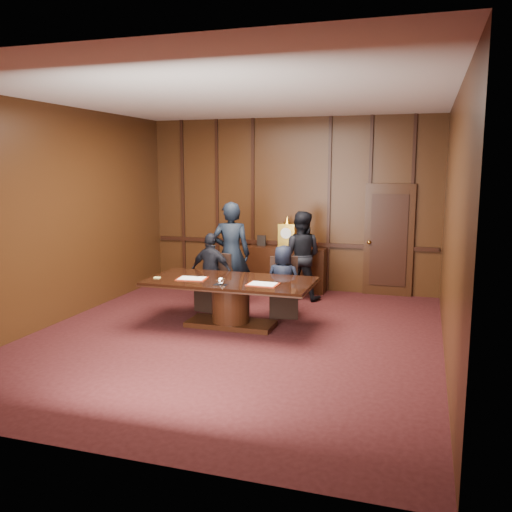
% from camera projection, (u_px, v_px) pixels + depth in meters
% --- Properties ---
extents(room, '(7.00, 7.04, 3.50)m').
position_uv_depth(room, '(240.00, 222.00, 7.93)').
color(room, black).
rests_on(room, ground).
extents(sideboard, '(1.60, 0.45, 1.54)m').
position_uv_depth(sideboard, '(287.00, 267.00, 11.10)').
color(sideboard, black).
rests_on(sideboard, ground).
extents(conference_table, '(2.62, 1.32, 0.76)m').
position_uv_depth(conference_table, '(231.00, 295.00, 8.59)').
color(conference_table, black).
rests_on(conference_table, ground).
extents(folder_left, '(0.50, 0.38, 0.02)m').
position_uv_depth(folder_left, '(192.00, 279.00, 8.59)').
color(folder_left, '#9A250E').
rests_on(folder_left, conference_table).
extents(folder_right, '(0.47, 0.34, 0.02)m').
position_uv_depth(folder_right, '(263.00, 284.00, 8.18)').
color(folder_right, '#9A250E').
rests_on(folder_right, conference_table).
extents(inkstand, '(0.20, 0.14, 0.12)m').
position_uv_depth(inkstand, '(220.00, 282.00, 8.12)').
color(inkstand, white).
rests_on(inkstand, conference_table).
extents(notepad, '(0.11, 0.08, 0.01)m').
position_uv_depth(notepad, '(157.00, 278.00, 8.67)').
color(notepad, '#E8DC71').
rests_on(notepad, conference_table).
extents(chair_left, '(0.58, 0.58, 0.99)m').
position_uv_depth(chair_left, '(214.00, 293.00, 9.64)').
color(chair_left, black).
rests_on(chair_left, ground).
extents(chair_right, '(0.59, 0.59, 0.99)m').
position_uv_depth(chair_right, '(284.00, 299.00, 9.26)').
color(chair_right, black).
rests_on(chair_right, ground).
extents(signatory_left, '(0.85, 0.45, 1.38)m').
position_uv_depth(signatory_left, '(212.00, 272.00, 9.51)').
color(signatory_left, black).
rests_on(signatory_left, ground).
extents(signatory_right, '(0.60, 0.40, 1.23)m').
position_uv_depth(signatory_right, '(283.00, 281.00, 9.14)').
color(signatory_right, black).
rests_on(signatory_right, ground).
extents(witness_left, '(0.79, 0.61, 1.90)m').
position_uv_depth(witness_left, '(231.00, 254.00, 9.84)').
color(witness_left, black).
rests_on(witness_left, ground).
extents(witness_right, '(0.83, 0.65, 1.70)m').
position_uv_depth(witness_right, '(300.00, 256.00, 10.31)').
color(witness_right, black).
rests_on(witness_right, ground).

